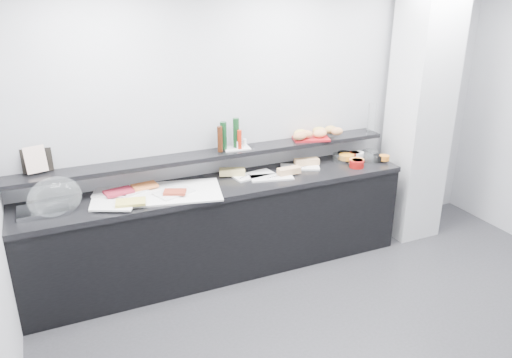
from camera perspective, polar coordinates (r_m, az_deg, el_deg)
name	(u,v)px	position (r m, az deg, el deg)	size (l,w,h in m)	color
back_wall	(275,121)	(4.95, 2.20, 6.69)	(5.00, 0.02, 2.70)	#A7A9AE
column	(419,113)	(5.50, 18.17, 7.13)	(0.50, 0.50, 2.70)	silver
buffet_cabinet	(221,230)	(4.77, -3.98, -5.87)	(3.60, 0.60, 0.85)	black
counter_top	(220,187)	(4.58, -4.13, -0.87)	(3.62, 0.62, 0.05)	black
wall_shelf	(213,155)	(4.65, -4.95, 2.79)	(3.60, 0.25, 0.04)	black
cloche_base	(43,210)	(4.35, -23.14, -3.32)	(0.39, 0.26, 0.04)	#B7BBBF
cloche_dome	(55,198)	(4.28, -21.99, -1.99)	(0.42, 0.28, 0.34)	white
linen_runner	(157,194)	(4.43, -11.21, -1.64)	(1.10, 0.52, 0.01)	white
platter_meat_a	(111,192)	(4.51, -16.22, -1.48)	(0.30, 0.20, 0.01)	silver
food_meat_a	(119,192)	(4.45, -15.42, -1.41)	(0.24, 0.15, 0.02)	maroon
platter_salmon	(131,191)	(4.49, -14.09, -1.36)	(0.26, 0.17, 0.01)	silver
food_salmon	(145,186)	(4.53, -12.61, -0.76)	(0.22, 0.14, 0.02)	orange
platter_cheese	(114,205)	(4.24, -15.89, -2.93)	(0.32, 0.21, 0.01)	white
food_cheese	(131,202)	(4.22, -14.13, -2.58)	(0.24, 0.15, 0.02)	#CCBD4F
platter_meat_b	(174,192)	(4.39, -9.35, -1.51)	(0.32, 0.21, 0.01)	white
food_meat_b	(175,192)	(4.34, -9.26, -1.48)	(0.19, 0.12, 0.02)	maroon
sandwich_plate_left	(254,175)	(4.75, -0.26, 0.43)	(0.40, 0.17, 0.01)	white
sandwich_food_left	(232,172)	(4.74, -2.74, 0.82)	(0.24, 0.09, 0.06)	tan
tongs_left	(245,176)	(4.70, -1.27, 0.31)	(0.01, 0.01, 0.16)	silver
sandwich_plate_mid	(272,177)	(4.70, 1.78, 0.18)	(0.40, 0.17, 0.01)	silver
sandwich_food_mid	(289,171)	(4.77, 3.79, 0.95)	(0.22, 0.09, 0.06)	tan
tongs_mid	(275,176)	(4.70, 2.18, 0.31)	(0.01, 0.01, 0.16)	#B1B3B8
sandwich_plate_right	(300,167)	(4.98, 5.04, 1.38)	(0.38, 0.16, 0.01)	white
sandwich_food_right	(307,162)	(5.03, 5.81, 1.99)	(0.24, 0.09, 0.06)	tan
tongs_right	(301,167)	(4.94, 5.21, 1.33)	(0.01, 0.01, 0.16)	#A8ABAF
bowl_glass_fruit	(341,157)	(5.23, 9.72, 2.44)	(0.18, 0.18, 0.07)	white
fill_glass_fruit	(347,157)	(5.22, 10.30, 2.52)	(0.15, 0.15, 0.05)	orange
bowl_black_jam	(345,156)	(5.29, 10.10, 2.65)	(0.15, 0.15, 0.07)	black
fill_black_jam	(355,155)	(5.30, 11.19, 2.75)	(0.11, 0.11, 0.05)	#63120E
bowl_glass_cream	(370,154)	(5.40, 12.91, 2.82)	(0.16, 0.16, 0.07)	white
fill_glass_cream	(357,154)	(5.32, 11.51, 2.78)	(0.13, 0.13, 0.05)	white
bowl_red_jam	(357,164)	(5.07, 11.43, 1.71)	(0.15, 0.15, 0.07)	maroon
fill_red_jam	(357,162)	(5.08, 11.50, 1.90)	(0.11, 0.11, 0.05)	#610D12
bowl_glass_salmon	(371,159)	(5.25, 12.98, 2.26)	(0.15, 0.15, 0.07)	white
fill_glass_salmon	(357,161)	(5.10, 11.42, 1.98)	(0.15, 0.15, 0.05)	#FD923D
bowl_black_fruit	(378,158)	(5.28, 13.80, 2.30)	(0.11, 0.11, 0.07)	black
fill_black_fruit	(384,158)	(5.28, 14.45, 2.37)	(0.10, 0.10, 0.05)	orange
framed_print	(36,157)	(4.50, -23.82, 2.34)	(0.24, 0.02, 0.26)	black
print_art	(36,159)	(4.43, -23.88, 2.05)	(0.17, 0.00, 0.22)	beige
condiment_tray	(237,148)	(4.74, -2.24, 3.54)	(0.25, 0.15, 0.01)	white
bottle_green_a	(223,136)	(4.66, -3.74, 4.97)	(0.06, 0.06, 0.26)	#0E3517
bottle_brown	(220,139)	(4.59, -4.14, 4.57)	(0.05, 0.05, 0.24)	#3A190A
bottle_green_b	(236,133)	(4.71, -2.29, 5.30)	(0.06, 0.06, 0.28)	#0F3717
bottle_hot	(240,140)	(4.67, -1.89, 4.53)	(0.04, 0.04, 0.18)	red
shaker_salt	(245,142)	(4.77, -1.30, 4.20)	(0.03, 0.03, 0.07)	white
shaker_pepper	(238,145)	(4.69, -2.06, 3.89)	(0.03, 0.03, 0.07)	white
bread_tray	(310,138)	(5.07, 6.23, 4.69)	(0.36, 0.25, 0.02)	#A11118
bread_roll_nw	(300,133)	(5.03, 5.08, 5.22)	(0.15, 0.09, 0.08)	gold
bread_roll_n	(319,131)	(5.15, 7.21, 5.50)	(0.13, 0.09, 0.08)	tan
bread_roll_ne	(330,130)	(5.20, 8.47, 5.61)	(0.15, 0.09, 0.08)	#B58A45
bread_roll_sw	(300,136)	(4.94, 5.03, 4.90)	(0.15, 0.10, 0.08)	#B27244
bread_roll_s	(320,134)	(5.05, 7.30, 5.17)	(0.14, 0.09, 0.08)	tan
bread_roll_se	(337,131)	(5.15, 9.24, 5.40)	(0.13, 0.08, 0.08)	#C8824C
bread_roll_midw	(306,134)	(5.01, 5.78, 5.10)	(0.13, 0.08, 0.08)	#B57945
bread_roll_mide	(322,132)	(5.10, 7.52, 5.33)	(0.13, 0.08, 0.08)	#C3894A
carafe	(372,118)	(5.40, 13.14, 6.86)	(0.10, 0.10, 0.30)	silver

